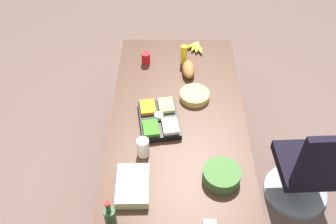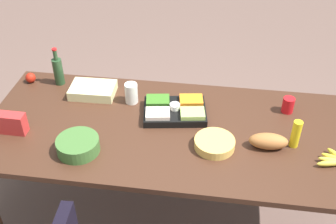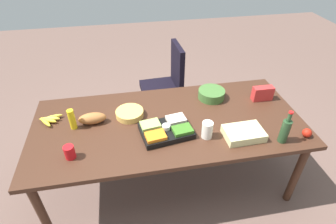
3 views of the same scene
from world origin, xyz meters
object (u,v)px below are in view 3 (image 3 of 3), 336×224
Objects in this scene: apple_red at (307,133)px; mayo_jar at (207,130)px; veggie_tray at (166,130)px; red_solo_cup at (70,152)px; office_chair at (165,92)px; bread_loaf at (92,118)px; chip_bag_red at (263,93)px; sheet_cake at (244,133)px; salad_bowl at (211,94)px; banana_bunch at (49,119)px; wine_bottle at (285,130)px; chip_bowl at (130,113)px; conference_table at (168,127)px; mustard_bottle at (72,119)px.

mayo_jar reaches higher than apple_red.
red_solo_cup reaches higher than veggie_tray.
office_chair is 1.75m from red_solo_cup.
chip_bag_red is (1.63, 0.08, 0.02)m from bread_loaf.
salad_bowl reaches higher than sheet_cake.
chip_bag_red reaches higher than salad_bowl.
sheet_cake is (0.30, -0.05, -0.04)m from mayo_jar.
office_chair is at bearing 36.88° from banana_bunch.
bread_loaf is 1.61m from wine_bottle.
banana_bunch is (-1.00, 0.34, -0.01)m from veggie_tray.
red_solo_cup reaches higher than chip_bowl.
mayo_jar reaches higher than conference_table.
wine_bottle reaches higher than banana_bunch.
bread_loaf is (0.16, 0.04, -0.04)m from mustard_bottle.
apple_red is at bearing -10.18° from mayo_jar.
office_chair reaches higher than mayo_jar.
chip_bag_red is 0.62× the size of sheet_cake.
conference_table is at bearing 159.75° from apple_red.
office_chair is at bearing 81.83° from conference_table.
sheet_cake is (0.91, -0.45, 0.01)m from chip_bowl.
mustard_bottle is (-0.77, 0.21, 0.06)m from veggie_tray.
mustard_bottle is at bearing 175.86° from conference_table.
sheet_cake is (1.24, -0.41, -0.02)m from bread_loaf.
chip_bag_red is 1.35× the size of mayo_jar.
mustard_bottle is at bearing 164.66° from veggie_tray.
red_solo_cup is (-0.81, -0.30, 0.12)m from conference_table.
chip_bag_red reaches higher than conference_table.
red_solo_cup is (-0.76, -0.14, 0.02)m from veggie_tray.
office_chair is 5.08× the size of chip_bag_red.
sheet_cake is (-0.29, 0.11, -0.08)m from wine_bottle.
bread_loaf is (-0.82, -0.99, 0.44)m from office_chair.
mustard_bottle reaches higher than conference_table.
office_chair reaches higher than chip_bowl.
bread_loaf reaches higher than conference_table.
mustard_bottle is (-0.98, -1.03, 0.49)m from office_chair.
bread_loaf is at bearing 161.30° from wine_bottle.
bread_loaf is 0.81× the size of wine_bottle.
wine_bottle reaches higher than conference_table.
apple_red is at bearing 3.52° from wine_bottle.
wine_bottle is at bearing -176.48° from apple_red.
apple_red is (1.75, -0.50, -0.01)m from bread_loaf.
banana_bunch is 1.39m from mayo_jar.
veggie_tray is 2.23× the size of banana_bunch.
banana_bunch is at bearing 162.48° from wine_bottle.
chip_bowl is at bearing 156.78° from conference_table.
mustard_bottle reaches higher than banana_bunch.
sheet_cake is (0.42, -1.40, 0.43)m from office_chair.
bread_loaf is 0.92× the size of salad_bowl.
sheet_cake is at bearing -14.21° from veggie_tray.
veggie_tray is at bearing -140.23° from salad_bowl.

